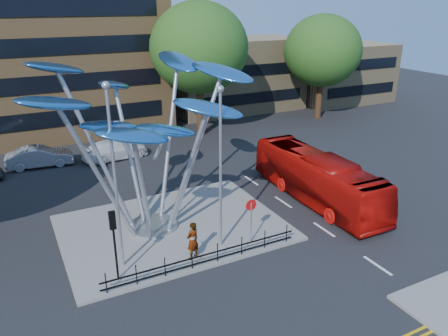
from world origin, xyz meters
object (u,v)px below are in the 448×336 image
tree_right (199,48)px  tree_far (323,51)px  street_lamp_left (113,163)px  leaf_sculpture (143,108)px  red_bus (317,178)px  no_entry_sign_island (251,214)px  parked_car_right (115,149)px  parked_car_mid (40,157)px  traffic_light_island (113,231)px  pedestrian (193,241)px  street_lamp_right (220,155)px

tree_right → tree_far: bearing=0.0°
street_lamp_left → leaf_sculpture: bearing=52.6°
red_bus → tree_right: bearing=93.3°
no_entry_sign_island → red_bus: red_bus is taller
no_entry_sign_island → parked_car_right: bearing=99.9°
street_lamp_left → tree_right: bearing=56.0°
tree_right → parked_car_mid: size_ratio=2.50×
tree_far → leaf_sculpture: bearing=-147.5°
street_lamp_left → parked_car_mid: 17.15m
leaf_sculpture → traffic_light_island: 6.65m
pedestrian → parked_car_right: 16.60m
pedestrian → leaf_sculpture: bearing=-98.3°
parked_car_mid → traffic_light_island: bearing=-169.6°
street_lamp_left → street_lamp_right: bearing=-5.7°
street_lamp_right → red_bus: size_ratio=0.75×
leaf_sculpture → no_entry_sign_island: (4.07, -4.16, -5.06)m
leaf_sculpture → pedestrian: bearing=-79.3°
red_bus → traffic_light_island: bearing=-166.7°
tree_far → leaf_sculpture: size_ratio=0.85×
tree_far → parked_car_right: (-22.90, -2.90, -6.34)m
street_lamp_left → street_lamp_right: size_ratio=1.06×
traffic_light_island → pedestrian: (3.72, 0.00, -1.48)m
tree_far → no_entry_sign_island: tree_far is taller
tree_right → parked_car_right: (-8.90, -2.90, -7.27)m
leaf_sculpture → red_bus: (10.57, -1.36, -5.33)m
no_entry_sign_island → parked_car_mid: (-8.52, 17.40, -1.02)m
no_entry_sign_island → street_lamp_left: bearing=171.4°
tree_far → parked_car_right: 23.94m
traffic_light_island → no_entry_sign_island: bearing=0.1°
leaf_sculpture → street_lamp_right: 4.83m
red_bus → parked_car_right: 16.69m
tree_far → red_bus: 22.17m
leaf_sculpture → parked_car_right: size_ratio=2.40×
street_lamp_left → parked_car_right: (3.60, 15.60, -4.59)m
tree_right → street_lamp_right: tree_right is taller
tree_far → red_bus: (-13.50, -16.68, -5.57)m
tree_right → street_lamp_left: tree_right is taller
no_entry_sign_island → parked_car_mid: bearing=116.1°
no_entry_sign_island → pedestrian: (-3.28, -0.02, -0.68)m
parked_car_right → street_lamp_left: bearing=158.8°
red_bus → street_lamp_right: bearing=-162.3°
red_bus → pedestrian: (-9.78, -2.82, -0.41)m
no_entry_sign_island → red_bus: bearing=23.4°
street_lamp_right → leaf_sculpture: bearing=124.9°
street_lamp_left → parked_car_mid: street_lamp_left is taller
street_lamp_right → pedestrian: 4.37m
pedestrian → street_lamp_left: bearing=-36.3°
parked_car_mid → leaf_sculpture: bearing=-156.0°
street_lamp_right → parked_car_right: street_lamp_right is taller
street_lamp_right → parked_car_mid: bearing=112.5°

